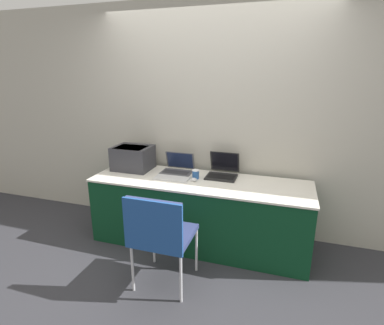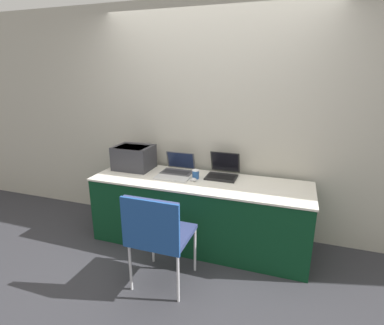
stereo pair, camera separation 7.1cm
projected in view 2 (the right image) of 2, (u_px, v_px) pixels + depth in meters
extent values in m
plane|color=#333338|center=(189.00, 259.00, 3.08)|extent=(14.00, 14.00, 0.00)
cube|color=#B7B2A3|center=(212.00, 121.00, 3.41)|extent=(8.00, 0.05, 2.60)
cube|color=#0C381E|center=(199.00, 213.00, 3.29)|extent=(2.30, 0.69, 0.72)
cube|color=silver|center=(199.00, 181.00, 3.18)|extent=(2.32, 0.71, 0.02)
cube|color=#333338|center=(134.00, 157.00, 3.53)|extent=(0.43, 0.35, 0.27)
cube|color=black|center=(132.00, 149.00, 3.47)|extent=(0.35, 0.27, 0.05)
cube|color=#4C4C51|center=(177.00, 173.00, 3.40)|extent=(0.34, 0.21, 0.02)
cube|color=#2D2D30|center=(176.00, 172.00, 3.39)|extent=(0.30, 0.11, 0.00)
cube|color=#4C4C51|center=(181.00, 160.00, 3.49)|extent=(0.34, 0.06, 0.20)
cube|color=#192342|center=(181.00, 160.00, 3.48)|extent=(0.31, 0.05, 0.18)
cube|color=black|center=(221.00, 177.00, 3.25)|extent=(0.33, 0.25, 0.02)
cube|color=black|center=(221.00, 177.00, 3.23)|extent=(0.29, 0.14, 0.00)
cube|color=black|center=(225.00, 162.00, 3.36)|extent=(0.33, 0.09, 0.24)
cube|color=black|center=(225.00, 162.00, 3.36)|extent=(0.29, 0.08, 0.21)
cube|color=silver|center=(172.00, 178.00, 3.22)|extent=(0.37, 0.15, 0.02)
cylinder|color=#285699|center=(196.00, 175.00, 3.22)|extent=(0.07, 0.07, 0.09)
cylinder|color=white|center=(196.00, 170.00, 3.21)|extent=(0.08, 0.08, 0.01)
ellipsoid|color=silver|center=(194.00, 180.00, 3.14)|extent=(0.06, 0.05, 0.04)
cube|color=navy|center=(163.00, 234.00, 2.63)|extent=(0.48, 0.47, 0.04)
cube|color=navy|center=(151.00, 223.00, 2.37)|extent=(0.48, 0.03, 0.40)
cylinder|color=silver|center=(153.00, 242.00, 2.97)|extent=(0.02, 0.02, 0.45)
cylinder|color=silver|center=(195.00, 250.00, 2.83)|extent=(0.02, 0.02, 0.45)
cylinder|color=silver|center=(130.00, 267.00, 2.58)|extent=(0.02, 0.02, 0.45)
cylinder|color=silver|center=(178.00, 278.00, 2.44)|extent=(0.02, 0.02, 0.45)
cube|color=#1E478C|center=(150.00, 227.00, 2.35)|extent=(0.50, 0.02, 0.45)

